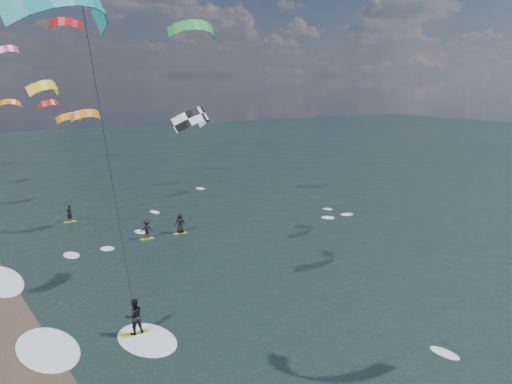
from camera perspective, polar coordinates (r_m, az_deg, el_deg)
kitesurfer_near_b at (r=22.26m, az=-14.95°, el=6.47°), size 7.29×9.02×16.14m
far_kitesurfers at (r=47.35m, az=-11.03°, el=-3.18°), size 7.70×9.43×1.68m
bg_kite_field at (r=67.18m, az=-19.04°, el=10.26°), size 12.80×75.98×11.00m
shoreline_surf at (r=29.38m, az=-20.01°, el=-14.70°), size 2.40×79.40×0.11m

